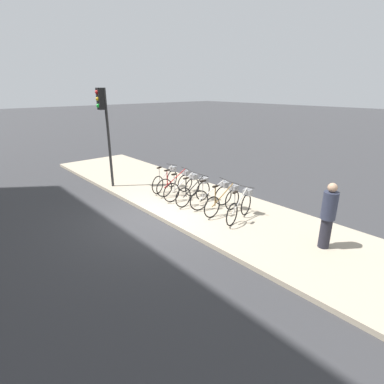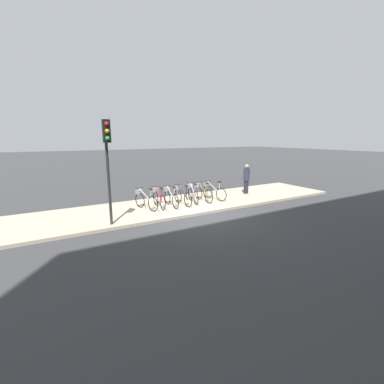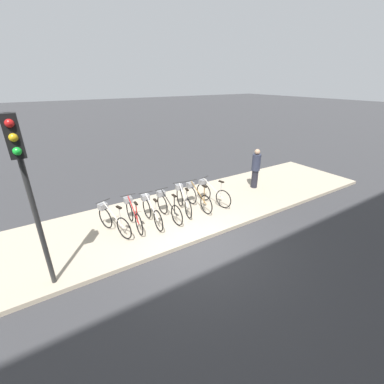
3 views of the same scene
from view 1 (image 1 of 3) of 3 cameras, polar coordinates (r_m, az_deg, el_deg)
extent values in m
plane|color=#38383A|center=(9.21, -6.59, -5.14)|extent=(120.00, 120.00, 0.00)
cube|color=#B7A88E|center=(10.19, 1.47, -2.18)|extent=(17.15, 3.50, 0.12)
torus|color=black|center=(10.91, -6.55, 1.35)|extent=(0.24, 0.64, 0.67)
torus|color=black|center=(11.61, -3.84, 2.55)|extent=(0.24, 0.64, 0.67)
cylinder|color=beige|center=(11.18, -5.19, 3.28)|extent=(0.32, 0.89, 0.56)
cylinder|color=beige|center=(10.92, -6.21, 3.02)|extent=(0.04, 0.04, 0.60)
cube|color=black|center=(10.83, -6.28, 4.64)|extent=(0.13, 0.21, 0.04)
cylinder|color=#262626|center=(11.46, -3.90, 5.25)|extent=(0.45, 0.16, 0.02)
cube|color=gray|center=(11.55, -3.74, 4.40)|extent=(0.29, 0.26, 0.18)
torus|color=black|center=(10.56, -5.29, 0.78)|extent=(0.07, 0.67, 0.67)
torus|color=black|center=(11.05, -1.33, 1.72)|extent=(0.07, 0.67, 0.67)
cylinder|color=red|center=(10.72, -3.29, 2.62)|extent=(0.08, 0.93, 0.56)
cylinder|color=red|center=(10.53, -4.76, 2.46)|extent=(0.03, 0.03, 0.60)
cube|color=black|center=(10.44, -4.81, 4.14)|extent=(0.08, 0.20, 0.04)
cylinder|color=#262626|center=(10.90, -1.35, 4.55)|extent=(0.46, 0.05, 0.02)
cube|color=gray|center=(10.97, -1.13, 3.65)|extent=(0.25, 0.21, 0.18)
torus|color=black|center=(10.07, -3.93, -0.11)|extent=(0.06, 0.67, 0.67)
torus|color=black|center=(10.60, 0.08, 0.94)|extent=(0.06, 0.67, 0.67)
cylinder|color=silver|center=(10.24, -1.89, 1.85)|extent=(0.06, 0.93, 0.56)
cylinder|color=silver|center=(10.04, -3.38, 1.65)|extent=(0.03, 0.03, 0.60)
cube|color=black|center=(9.95, -3.42, 3.40)|extent=(0.08, 0.20, 0.04)
cylinder|color=#262626|center=(10.43, 0.08, 3.88)|extent=(0.46, 0.04, 0.02)
cube|color=gray|center=(10.51, 0.29, 2.95)|extent=(0.25, 0.21, 0.18)
torus|color=black|center=(9.60, -1.68, -1.05)|extent=(0.07, 0.67, 0.67)
torus|color=black|center=(10.20, 2.10, 0.19)|extent=(0.07, 0.67, 0.67)
cylinder|color=black|center=(9.81, 0.27, 1.06)|extent=(0.08, 0.93, 0.56)
cylinder|color=black|center=(9.58, -1.15, 0.81)|extent=(0.03, 0.03, 0.60)
cube|color=black|center=(9.49, -1.16, 2.64)|extent=(0.08, 0.20, 0.04)
cylinder|color=#262626|center=(10.03, 2.14, 3.24)|extent=(0.46, 0.05, 0.02)
cube|color=gray|center=(10.12, 2.32, 2.28)|extent=(0.25, 0.21, 0.18)
torus|color=black|center=(9.35, 1.36, -1.62)|extent=(0.18, 0.66, 0.67)
torus|color=black|center=(9.82, 5.97, -0.69)|extent=(0.18, 0.66, 0.67)
cylinder|color=silver|center=(9.49, 3.75, 0.37)|extent=(0.23, 0.91, 0.56)
cylinder|color=silver|center=(9.31, 2.04, 0.23)|extent=(0.04, 0.04, 0.60)
cube|color=black|center=(9.21, 2.07, 2.11)|extent=(0.11, 0.21, 0.04)
cylinder|color=#262626|center=(9.64, 6.08, 2.47)|extent=(0.45, 0.12, 0.02)
cube|color=gray|center=(9.72, 6.28, 1.45)|extent=(0.28, 0.25, 0.18)
torus|color=black|center=(8.86, 3.83, -2.88)|extent=(0.05, 0.67, 0.67)
torus|color=black|center=(9.50, 7.65, -1.46)|extent=(0.05, 0.67, 0.67)
cylinder|color=olive|center=(9.08, 5.86, -0.58)|extent=(0.05, 0.93, 0.56)
cylinder|color=olive|center=(8.84, 4.43, -0.88)|extent=(0.03, 0.03, 0.60)
cube|color=black|center=(8.73, 4.49, 1.09)|extent=(0.07, 0.20, 0.04)
cylinder|color=#262626|center=(9.31, 7.80, 1.79)|extent=(0.46, 0.03, 0.02)
cube|color=gray|center=(9.41, 7.95, 0.77)|extent=(0.24, 0.20, 0.18)
torus|color=black|center=(8.41, 7.62, -4.27)|extent=(0.20, 0.65, 0.67)
torus|color=black|center=(9.18, 10.24, -2.36)|extent=(0.20, 0.65, 0.67)
cylinder|color=beige|center=(8.69, 9.08, -1.64)|extent=(0.26, 0.91, 0.56)
cylinder|color=beige|center=(8.40, 8.10, -2.11)|extent=(0.04, 0.04, 0.60)
cube|color=black|center=(8.29, 8.20, -0.06)|extent=(0.12, 0.21, 0.04)
cylinder|color=#262626|center=(8.99, 10.45, 0.99)|extent=(0.45, 0.14, 0.02)
cube|color=gray|center=(9.09, 10.51, -0.05)|extent=(0.28, 0.25, 0.18)
cylinder|color=#23232D|center=(7.91, 24.03, -7.14)|extent=(0.26, 0.26, 0.75)
cylinder|color=#2D3347|center=(7.64, 24.74, -2.37)|extent=(0.34, 0.34, 0.66)
sphere|color=tan|center=(7.50, 25.20, 0.76)|extent=(0.22, 0.22, 0.22)
cylinder|color=#2D2D2D|center=(11.78, -15.57, 9.63)|extent=(0.10, 0.10, 3.66)
cube|color=black|center=(11.57, -17.07, 16.61)|extent=(0.24, 0.20, 0.75)
sphere|color=red|center=(11.52, -17.65, 17.67)|extent=(0.14, 0.14, 0.14)
sphere|color=gold|center=(11.53, -17.53, 16.53)|extent=(0.14, 0.14, 0.14)
sphere|color=green|center=(11.54, -17.42, 15.40)|extent=(0.14, 0.14, 0.14)
camera|label=2|loc=(13.00, -60.28, 7.19)|focal=24.00mm
camera|label=3|loc=(10.28, -45.61, 16.59)|focal=24.00mm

